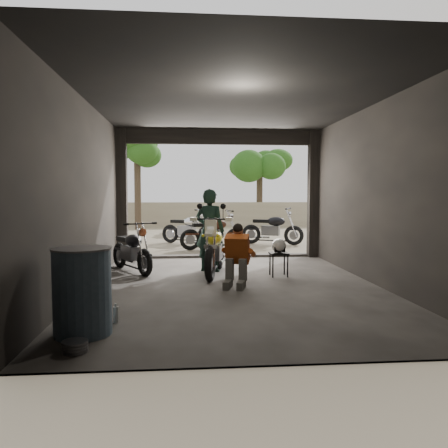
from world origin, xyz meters
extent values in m
plane|color=#7A6D56|center=(0.00, 0.00, 0.00)|extent=(80.00, 80.00, 0.00)
cube|color=#2D2B28|center=(0.00, 0.00, 0.01)|extent=(5.00, 7.00, 0.02)
plane|color=black|center=(0.00, 0.00, 3.20)|extent=(7.00, 7.00, 0.00)
cube|color=black|center=(0.00, -3.50, 1.60)|extent=(5.00, 0.02, 3.20)
cube|color=black|center=(-2.50, 0.00, 1.60)|extent=(0.02, 7.00, 3.20)
cube|color=black|center=(2.50, 0.00, 1.60)|extent=(0.02, 7.00, 3.20)
cube|color=black|center=(-2.38, 3.38, 1.60)|extent=(0.24, 0.24, 3.20)
cube|color=black|center=(2.38, 3.38, 1.60)|extent=(0.24, 0.24, 3.20)
cube|color=black|center=(0.00, 3.42, 3.02)|extent=(5.00, 0.16, 0.36)
cube|color=#2D2B28|center=(0.00, 3.50, 0.04)|extent=(5.00, 0.25, 0.08)
cube|color=gray|center=(0.00, 14.00, 0.60)|extent=(18.00, 0.30, 1.20)
cylinder|color=#382B1E|center=(-3.00, 12.50, 1.79)|extent=(0.30, 0.30, 3.58)
ellipsoid|color=#1E4C14|center=(-3.00, 12.50, 4.03)|extent=(2.20, 2.20, 3.14)
cylinder|color=#382B1E|center=(2.80, 14.00, 1.60)|extent=(0.30, 0.30, 3.20)
ellipsoid|color=#1E4C14|center=(2.80, 14.00, 3.60)|extent=(2.20, 2.20, 2.80)
imported|color=black|center=(-0.34, 1.53, 0.86)|extent=(0.74, 0.63, 1.72)
cube|color=black|center=(0.97, 0.85, 0.46)|extent=(0.35, 0.35, 0.04)
cylinder|color=black|center=(0.82, 0.71, 0.23)|extent=(0.03, 0.03, 0.46)
cylinder|color=black|center=(1.11, 0.71, 0.23)|extent=(0.03, 0.03, 0.46)
cylinder|color=black|center=(0.82, 1.00, 0.23)|extent=(0.03, 0.03, 0.46)
cylinder|color=black|center=(1.11, 1.00, 0.23)|extent=(0.03, 0.03, 0.46)
ellipsoid|color=silver|center=(0.97, 0.85, 0.62)|extent=(0.35, 0.36, 0.27)
cylinder|color=#3D5366|center=(-2.00, -2.43, 0.50)|extent=(0.84, 0.84, 1.01)
cylinder|color=black|center=(3.73, 2.72, 1.17)|extent=(0.08, 0.08, 2.34)
cylinder|color=silver|center=(3.73, 2.70, 2.13)|extent=(0.85, 0.03, 0.85)
camera|label=1|loc=(-0.81, -7.43, 1.63)|focal=35.00mm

